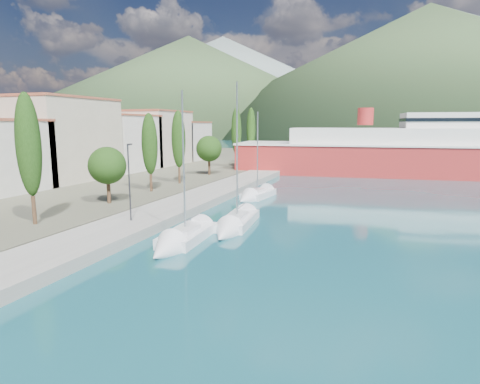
% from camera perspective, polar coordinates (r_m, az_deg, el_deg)
% --- Properties ---
extents(ground, '(1400.00, 1400.00, 0.00)m').
position_cam_1_polar(ground, '(133.50, 15.82, 5.63)').
color(ground, '#18525D').
extents(quay, '(5.00, 88.00, 0.80)m').
position_cam_1_polar(quay, '(43.90, -5.70, -0.88)').
color(quay, gray).
rests_on(quay, ground).
extents(land_strip, '(70.00, 148.00, 0.70)m').
position_cam_1_polar(land_strip, '(75.34, -29.14, 2.28)').
color(land_strip, '#565644').
rests_on(land_strip, ground).
extents(town_buildings, '(9.20, 69.20, 11.30)m').
position_cam_1_polar(town_buildings, '(65.05, -20.14, 6.56)').
color(town_buildings, beige).
rests_on(town_buildings, land_strip).
extents(tree_row, '(3.91, 63.17, 10.90)m').
position_cam_1_polar(tree_row, '(52.00, -9.22, 6.71)').
color(tree_row, '#47301E').
rests_on(tree_row, land_strip).
extents(lamp_posts, '(0.15, 44.79, 6.06)m').
position_cam_1_polar(lamp_posts, '(33.76, -14.01, 2.07)').
color(lamp_posts, '#2D2D33').
rests_on(lamp_posts, quay).
extents(sailboat_near, '(2.84, 8.17, 11.56)m').
position_cam_1_polar(sailboat_near, '(27.95, -9.13, -7.21)').
color(sailboat_near, silver).
rests_on(sailboat_near, ground).
extents(sailboat_mid, '(3.11, 8.90, 12.55)m').
position_cam_1_polar(sailboat_mid, '(31.78, -1.22, -5.04)').
color(sailboat_mid, silver).
rests_on(sailboat_mid, ground).
extents(sailboat_far, '(3.23, 7.48, 10.65)m').
position_cam_1_polar(sailboat_far, '(45.00, 1.70, -0.70)').
color(sailboat_far, silver).
rests_on(sailboat_far, ground).
extents(ferry, '(59.85, 18.89, 11.69)m').
position_cam_1_polar(ferry, '(72.69, 23.77, 5.00)').
color(ferry, '#A72523').
rests_on(ferry, ground).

